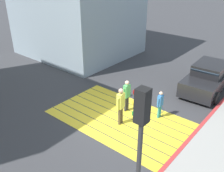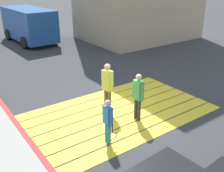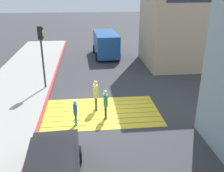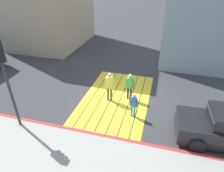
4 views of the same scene
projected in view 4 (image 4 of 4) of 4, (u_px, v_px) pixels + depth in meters
name	position (u px, v px, depth m)	size (l,w,h in m)	color
ground_plane	(116.00, 98.00, 11.67)	(120.00, 120.00, 0.00)	#38383A
crosswalk_stripes	(116.00, 98.00, 11.67)	(6.40, 3.80, 0.01)	yellow
curb_painted	(98.00, 135.00, 8.93)	(0.16, 40.00, 0.13)	#BC3333
building_far_south	(213.00, 8.00, 15.41)	(8.00, 7.04, 8.08)	#8C9EA8
traffic_light_corner	(4.00, 70.00, 8.05)	(0.39, 0.28, 4.24)	#2D2D2D
pedestrian_adult_lead	(110.00, 85.00, 10.98)	(0.26, 0.51, 1.77)	brown
pedestrian_adult_trailing	(130.00, 85.00, 11.16)	(0.22, 0.48, 1.62)	#333338
pedestrian_child_with_racket	(134.00, 104.00, 9.84)	(0.28, 0.42, 1.37)	teal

